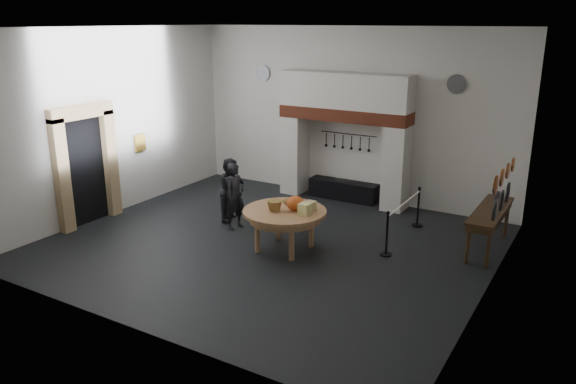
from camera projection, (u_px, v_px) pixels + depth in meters
The scene contains 39 objects.
floor at pixel (269, 244), 12.12m from camera, with size 9.00×8.00×0.02m, color black.
ceiling at pixel (267, 27), 10.79m from camera, with size 9.00×8.00×0.02m, color silver.
wall_back at pixel (350, 115), 14.74m from camera, with size 9.00×0.02×4.50m, color silver.
wall_front at pixel (120, 191), 8.17m from camera, with size 9.00×0.02×4.50m, color silver.
wall_left at pixel (113, 122), 13.65m from camera, with size 0.02×8.00×4.50m, color silver.
wall_right at pixel (498, 171), 9.26m from camera, with size 0.02×8.00×4.50m, color silver.
chimney_pier_left at pixel (295, 154), 15.52m from camera, with size 0.55×0.70×2.15m, color silver.
chimney_pier_right at pixel (397, 168), 14.08m from camera, with size 0.55×0.70×2.15m, color silver.
hearth_brick_band at pixel (345, 114), 14.43m from camera, with size 3.50×0.72×0.32m, color #9E442B.
chimney_hood at pixel (345, 90), 14.26m from camera, with size 3.50×0.70×0.90m, color silver.
iron_range at pixel (343, 190), 15.10m from camera, with size 1.90×0.45×0.50m, color black.
utensil_rail at pixel (348, 134), 14.82m from camera, with size 0.02×0.02×1.60m, color black.
door_recess at pixel (85, 171), 13.11m from camera, with size 0.04×1.10×2.50m, color black.
door_jamb_near at pixel (62, 177), 12.47m from camera, with size 0.22×0.30×2.60m, color tan.
door_jamb_far at pixel (110, 163), 13.62m from camera, with size 0.22×0.30×2.60m, color tan.
door_lintel at pixel (81, 112), 12.65m from camera, with size 0.22×1.70×0.30m, color tan.
wall_plaque at pixel (140, 143), 14.47m from camera, with size 0.05×0.34×0.44m, color gold.
work_table at pixel (285, 212), 11.61m from camera, with size 1.74×1.74×0.07m, color tan.
pumpkin at pixel (295, 203), 11.53m from camera, with size 0.36×0.36×0.31m, color #E35020.
cheese_block_big at pixel (305, 209), 11.27m from camera, with size 0.22×0.22×0.24m, color #EEEA8E.
cheese_block_small at pixel (311, 206), 11.54m from camera, with size 0.18×0.18×0.20m, color #D9C482.
wicker_basket at pixel (275, 206), 11.51m from camera, with size 0.32×0.32×0.22m, color olive.
bread_loaf at pixel (289, 202), 11.91m from camera, with size 0.31×0.18×0.13m, color olive.
visitor_near at pixel (235, 196), 12.83m from camera, with size 0.57×0.37×1.55m, color black.
visitor_far at pixel (231, 190), 13.36m from camera, with size 0.74×0.58×1.53m, color black.
side_table at pixel (491, 211), 11.57m from camera, with size 0.55×2.20×0.06m, color #3C2816.
pewter_jug at pixel (497, 197), 12.03m from camera, with size 0.12×0.12×0.22m, color #444449.
copper_pan_a at pixel (496, 185), 9.53m from camera, with size 0.34×0.34×0.03m, color #C6662D.
copper_pan_b at pixel (502, 178), 9.98m from camera, with size 0.32×0.32×0.03m, color #C6662D.
copper_pan_c at pixel (508, 171), 10.43m from camera, with size 0.30×0.30×0.03m, color #C6662D.
copper_pan_d at pixel (513, 165), 10.89m from camera, with size 0.28×0.28×0.03m, color #C6662D.
pewter_plate_left at pixel (495, 210), 9.84m from camera, with size 0.40×0.40×0.03m, color #4C4C51.
pewter_plate_mid at pixel (502, 201), 10.34m from camera, with size 0.40×0.40×0.03m, color #4C4C51.
pewter_plate_right at pixel (508, 192), 10.83m from camera, with size 0.40×0.40×0.03m, color #4C4C51.
pewter_plate_back_left at pixel (263, 73), 15.74m from camera, with size 0.44×0.44×0.03m, color #4C4C51.
pewter_plate_back_right at pixel (456, 84), 13.11m from camera, with size 0.44×0.44×0.03m, color #4C4C51.
barrier_post_near at pixel (387, 235), 11.42m from camera, with size 0.05×0.05×0.90m, color black.
barrier_post_far at pixel (418, 208), 13.06m from camera, with size 0.05×0.05×0.90m, color black.
barrier_rope at pixel (405, 203), 12.12m from camera, with size 0.04×0.04×2.00m, color white.
Camera 1 is at (6.09, -9.47, 4.65)m, focal length 35.00 mm.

